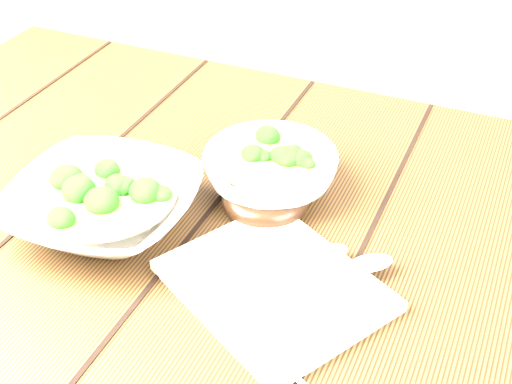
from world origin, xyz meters
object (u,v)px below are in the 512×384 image
at_px(soup_bowl_back, 270,170).
at_px(trivet, 265,200).
at_px(soup_bowl_front, 104,204).
at_px(napkin, 274,285).
at_px(table, 223,288).

relative_size(soup_bowl_back, trivet, 2.03).
relative_size(soup_bowl_front, napkin, 1.08).
bearing_deg(trivet, soup_bowl_back, 104.73).
bearing_deg(soup_bowl_front, soup_bowl_back, 43.14).
distance_m(soup_bowl_back, napkin, 0.19).
xyz_separation_m(table, trivet, (0.04, 0.04, 0.13)).
xyz_separation_m(soup_bowl_front, trivet, (0.17, 0.11, -0.02)).
bearing_deg(napkin, trivet, 145.71).
relative_size(table, soup_bowl_back, 5.27).
height_order(soup_bowl_front, trivet, soup_bowl_front).
height_order(soup_bowl_back, trivet, soup_bowl_back).
distance_m(trivet, napkin, 0.15).
bearing_deg(trivet, table, -135.17).
relative_size(table, trivet, 10.71).
xyz_separation_m(trivet, napkin, (0.07, -0.13, -0.01)).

